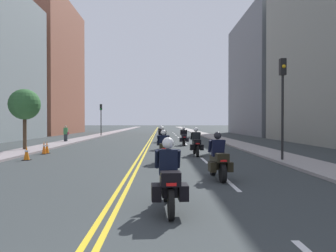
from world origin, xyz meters
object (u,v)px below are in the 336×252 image
motorcycle_4 (162,140)px  traffic_light_near (283,91)px  motorcycle_3 (196,144)px  street_tree_0 (25,105)px  motorcycle_5 (184,138)px  traffic_cone_0 (47,147)px  motorcycle_1 (218,161)px  motorcycle_0 (168,181)px  motorcycle_6 (161,135)px  traffic_cone_1 (44,148)px  traffic_light_far (101,114)px  traffic_cone_2 (27,153)px  motorcycle_2 (163,150)px  pedestrian_0 (66,134)px

motorcycle_4 → traffic_light_near: bearing=-49.6°
motorcycle_3 → street_tree_0: bearing=163.5°
motorcycle_5 → traffic_cone_0: size_ratio=2.69×
motorcycle_1 → traffic_light_near: bearing=45.7°
motorcycle_3 → motorcycle_4: motorcycle_4 is taller
motorcycle_3 → motorcycle_4: bearing=114.7°
motorcycle_0 → motorcycle_5: bearing=81.8°
motorcycle_0 → street_tree_0: (-9.35, 14.53, 2.45)m
motorcycle_6 → traffic_light_near: 16.43m
motorcycle_3 → motorcycle_6: 12.23m
traffic_cone_1 → traffic_light_far: (-1.07, 23.80, 2.62)m
motorcycle_5 → traffic_cone_2: (-8.79, -10.04, -0.26)m
motorcycle_2 → traffic_cone_1: motorcycle_2 is taller
traffic_cone_0 → street_tree_0: size_ratio=0.19×
motorcycle_2 → traffic_light_near: (5.81, 0.27, 2.81)m
motorcycle_3 → motorcycle_5: bearing=90.2°
motorcycle_3 → traffic_cone_1: (-9.14, 0.99, -0.27)m
traffic_cone_0 → traffic_cone_2: 3.44m
motorcycle_0 → motorcycle_2: (-0.04, 8.07, -0.02)m
motorcycle_3 → traffic_light_near: size_ratio=0.43×
motorcycle_3 → traffic_cone_0: size_ratio=2.76×
traffic_cone_2 → traffic_light_far: traffic_light_far is taller
motorcycle_3 → street_tree_0: size_ratio=0.51×
motorcycle_0 → motorcycle_4: (-0.06, 15.45, -0.01)m
motorcycle_5 → traffic_light_near: traffic_light_near is taller
motorcycle_0 → traffic_cone_0: motorcycle_0 is taller
motorcycle_4 → traffic_light_far: bearing=112.7°
motorcycle_6 → traffic_light_far: bearing=123.1°
motorcycle_3 → traffic_light_near: bearing=-38.4°
traffic_light_far → traffic_light_near: bearing=-63.1°
street_tree_0 → motorcycle_2: bearing=-34.8°
motorcycle_5 → traffic_light_far: 19.72m
motorcycle_1 → traffic_cone_2: 10.43m
traffic_cone_1 → pedestrian_0: pedestrian_0 is taller
pedestrian_0 → traffic_cone_2: bearing=-76.4°
traffic_light_far → motorcycle_2: bearing=-73.6°
motorcycle_4 → street_tree_0: 9.65m
motorcycle_0 → motorcycle_5: 19.45m
motorcycle_4 → traffic_cone_2: size_ratio=2.97×
motorcycle_4 → motorcycle_5: size_ratio=1.06×
motorcycle_4 → traffic_cone_1: motorcycle_4 is taller
motorcycle_2 → traffic_cone_0: 8.60m
traffic_cone_1 → street_tree_0: bearing=133.7°
street_tree_0 → traffic_cone_2: bearing=-66.0°
traffic_light_near → traffic_light_far: bearing=116.9°
motorcycle_2 → traffic_light_far: bearing=106.0°
motorcycle_0 → pedestrian_0: (-9.21, 23.19, 0.17)m
motorcycle_0 → motorcycle_6: bearing=87.3°
motorcycle_5 → traffic_light_near: bearing=-69.5°
motorcycle_1 → motorcycle_3: bearing=86.2°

